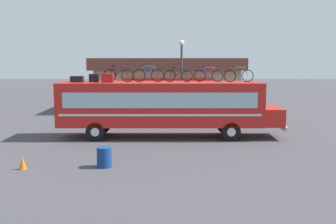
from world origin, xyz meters
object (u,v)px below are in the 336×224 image
object	(u,v)px
luggage_bag_2	(93,78)
luggage_bag_3	(107,78)
rooftop_bicycle_3	(177,75)
luggage_bag_1	(76,79)
rooftop_bicycle_2	(147,75)
bus	(164,104)
street_lamp	(181,72)
rooftop_bicycle_5	(238,75)
rooftop_bicycle_4	(208,75)
trash_bin	(103,157)
traffic_cone	(22,163)
rooftop_bicycle_1	(117,75)

from	to	relation	value
luggage_bag_2	luggage_bag_3	world-z (taller)	luggage_bag_3
rooftop_bicycle_3	luggage_bag_1	bearing A→B (deg)	-177.77
rooftop_bicycle_2	bus	bearing A→B (deg)	-4.32
street_lamp	rooftop_bicycle_5	bearing A→B (deg)	-56.03
rooftop_bicycle_5	luggage_bag_3	bearing A→B (deg)	-177.69
luggage_bag_3	luggage_bag_1	bearing A→B (deg)	173.79
bus	rooftop_bicycle_5	distance (m)	4.41
rooftop_bicycle_3	rooftop_bicycle_4	xyz separation A→B (m)	(1.71, 0.23, 0.01)
luggage_bag_1	street_lamp	distance (m)	7.48
trash_bin	traffic_cone	distance (m)	3.24
rooftop_bicycle_1	rooftop_bicycle_3	distance (m)	3.30
luggage_bag_2	luggage_bag_1	bearing A→B (deg)	-166.54
luggage_bag_2	luggage_bag_3	distance (m)	0.90
rooftop_bicycle_5	traffic_cone	xyz separation A→B (m)	(-9.72, -6.76, -3.20)
luggage_bag_3	rooftop_bicycle_1	size ratio (longest dim) A/B	0.37
rooftop_bicycle_3	rooftop_bicycle_5	distance (m)	3.34
rooftop_bicycle_4	trash_bin	world-z (taller)	rooftop_bicycle_4
rooftop_bicycle_1	rooftop_bicycle_4	xyz separation A→B (m)	(5.00, 0.44, -0.02)
rooftop_bicycle_3	rooftop_bicycle_4	distance (m)	1.72
luggage_bag_1	rooftop_bicycle_4	xyz separation A→B (m)	(7.29, 0.45, 0.20)
luggage_bag_1	rooftop_bicycle_3	world-z (taller)	rooftop_bicycle_3
luggage_bag_1	luggage_bag_2	distance (m)	0.94
rooftop_bicycle_3	street_lamp	distance (m)	4.37
trash_bin	street_lamp	distance (m)	11.83
street_lamp	rooftop_bicycle_3	bearing A→B (deg)	-94.26
luggage_bag_2	traffic_cone	distance (m)	7.71
rooftop_bicycle_3	luggage_bag_2	bearing A→B (deg)	-180.00
rooftop_bicycle_2	street_lamp	size ratio (longest dim) A/B	0.31
luggage_bag_3	rooftop_bicycle_4	distance (m)	5.61
bus	street_lamp	size ratio (longest dim) A/B	2.24
traffic_cone	trash_bin	bearing A→B (deg)	6.32
rooftop_bicycle_4	street_lamp	distance (m)	4.35
rooftop_bicycle_1	rooftop_bicycle_2	world-z (taller)	rooftop_bicycle_2
luggage_bag_2	bus	bearing A→B (deg)	-2.85
rooftop_bicycle_3	traffic_cone	bearing A→B (deg)	-132.89
street_lamp	rooftop_bicycle_2	bearing A→B (deg)	-113.94
trash_bin	rooftop_bicycle_4	bearing A→B (deg)	54.16
bus	rooftop_bicycle_4	xyz separation A→B (m)	(2.47, 0.43, 1.60)
bus	rooftop_bicycle_4	distance (m)	2.98
rooftop_bicycle_2	street_lamp	xyz separation A→B (m)	(1.99, 4.48, 0.01)
trash_bin	traffic_cone	world-z (taller)	trash_bin
luggage_bag_1	luggage_bag_2	xyz separation A→B (m)	(0.91, 0.22, 0.05)
street_lamp	bus	bearing A→B (deg)	-103.46
luggage_bag_3	luggage_bag_2	bearing A→B (deg)	153.44
rooftop_bicycle_1	traffic_cone	bearing A→B (deg)	-114.83
rooftop_bicycle_3	luggage_bag_3	bearing A→B (deg)	-174.03
rooftop_bicycle_4	luggage_bag_1	bearing A→B (deg)	-176.46
rooftop_bicycle_1	street_lamp	xyz separation A→B (m)	(3.62, 4.56, 0.02)
luggage_bag_2	traffic_cone	world-z (taller)	luggage_bag_2
rooftop_bicycle_1	rooftop_bicycle_4	distance (m)	5.02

